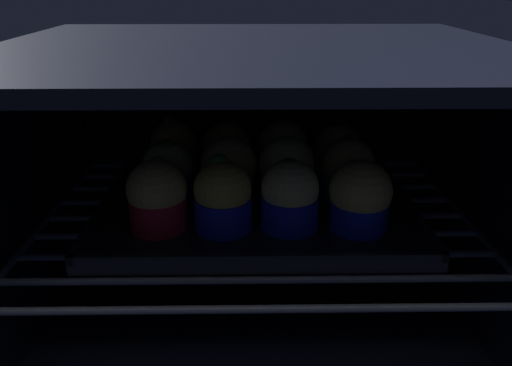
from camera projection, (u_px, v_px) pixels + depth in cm
name	position (u px, v px, depth cm)	size (l,w,h in cm)	color
oven_cavity	(256.00, 180.00, 65.68)	(59.00, 47.00, 37.00)	black
oven_rack	(256.00, 217.00, 63.12)	(54.80, 42.00, 0.80)	#444756
baking_tray	(256.00, 203.00, 64.46)	(39.39, 31.55, 2.20)	black
muffin_row0_col0	(157.00, 197.00, 55.73)	(6.96, 6.96, 8.57)	red
muffin_row0_col1	(223.00, 197.00, 55.60)	(6.69, 6.69, 8.86)	#1928B7
muffin_row0_col2	(290.00, 196.00, 55.92)	(6.69, 6.69, 8.46)	#1928B7
muffin_row0_col3	(360.00, 197.00, 55.64)	(7.21, 7.21, 8.32)	#1928B7
muffin_row1_col0	(168.00, 173.00, 62.78)	(6.69, 6.69, 8.40)	#1928B7
muffin_row1_col1	(229.00, 171.00, 63.01)	(7.34, 7.34, 8.46)	#7A238C
muffin_row1_col2	(286.00, 171.00, 62.76)	(7.22, 7.22, 8.58)	silver
muffin_row1_col3	(348.00, 171.00, 63.10)	(6.73, 6.73, 8.53)	#0C8C84
muffin_row2_col0	(174.00, 151.00, 69.57)	(6.69, 6.69, 9.07)	#0C8C84
muffin_row2_col1	(227.00, 152.00, 69.56)	(6.84, 6.84, 8.63)	red
muffin_row2_col2	(283.00, 152.00, 69.82)	(7.08, 7.08, 8.40)	red
muffin_row2_col3	(337.00, 153.00, 70.53)	(6.69, 6.69, 7.76)	silver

